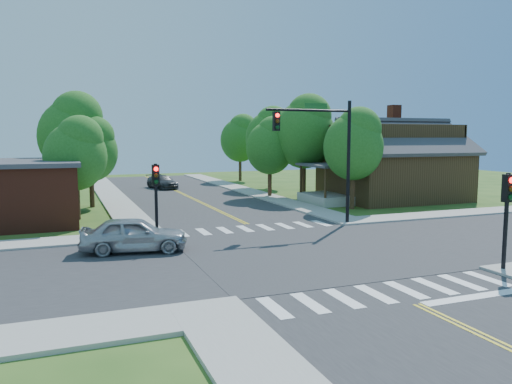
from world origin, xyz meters
name	(u,v)px	position (x,y,z in m)	size (l,w,h in m)	color
ground	(305,253)	(0.00, 0.00, 0.00)	(100.00, 100.00, 0.00)	#2B5119
road_ns	(305,252)	(0.00, 0.00, 0.02)	(10.00, 90.00, 0.04)	#2D2D30
road_ew	(305,252)	(0.00, 0.00, 0.03)	(90.00, 10.00, 0.04)	#2D2D30
intersection_patch	(305,253)	(0.00, 0.00, 0.00)	(10.20, 10.20, 0.06)	#2D2D30
sidewalk_ne	(387,196)	(15.82, 15.82, 0.07)	(40.00, 40.00, 0.14)	#9E9B93
crosswalk_north	(255,228)	(0.00, 6.20, 0.05)	(8.85, 2.00, 0.01)	white
crosswalk_south	(391,292)	(0.00, -6.20, 0.05)	(8.85, 2.00, 0.01)	white
centerline	(305,252)	(0.00, 0.00, 0.05)	(0.30, 90.00, 0.01)	yellow
stop_bar	(482,297)	(2.50, -7.60, 0.00)	(4.60, 0.45, 0.09)	white
signal_mast_ne	(323,142)	(3.91, 5.59, 4.85)	(5.30, 0.42, 7.20)	black
signal_pole_se	(507,203)	(5.60, -5.62, 2.66)	(0.34, 0.42, 3.80)	black
signal_pole_nw	(156,186)	(-5.60, 5.58, 2.66)	(0.34, 0.42, 3.80)	black
house_ne	(393,159)	(15.11, 14.23, 3.33)	(13.05, 8.80, 7.11)	#342312
tree_e_a	(355,142)	(9.31, 10.78, 4.74)	(4.26, 4.05, 7.24)	#382314
tree_e_b	(306,130)	(9.02, 17.85, 5.69)	(5.11, 4.86, 8.69)	#382314
tree_e_c	(271,134)	(9.37, 26.14, 5.34)	(4.80, 4.56, 8.15)	#382314
tree_e_d	(241,137)	(9.41, 35.00, 5.07)	(4.56, 4.33, 7.74)	#382314
tree_w_a	(77,152)	(-9.09, 13.05, 4.22)	(3.80, 3.61, 6.45)	#382314
tree_w_b	(74,131)	(-9.02, 19.51, 5.54)	(4.97, 4.72, 8.45)	#382314
tree_w_c	(72,137)	(-9.07, 27.54, 5.09)	(4.57, 4.34, 7.76)	#382314
tree_w_d	(68,144)	(-9.27, 36.81, 4.33)	(3.89, 3.69, 6.61)	#382314
tree_house	(271,144)	(6.50, 19.27, 4.50)	(4.05, 3.84, 6.88)	#382314
tree_bldg	(92,148)	(-7.92, 18.47, 4.32)	(3.89, 3.69, 6.61)	#382314
car_silver	(134,235)	(-7.11, 2.79, 0.79)	(4.90, 2.67, 1.58)	#ABAEB2
car_dgrey	(162,182)	(-0.83, 29.42, 0.65)	(2.82, 4.80, 1.30)	#2F3134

